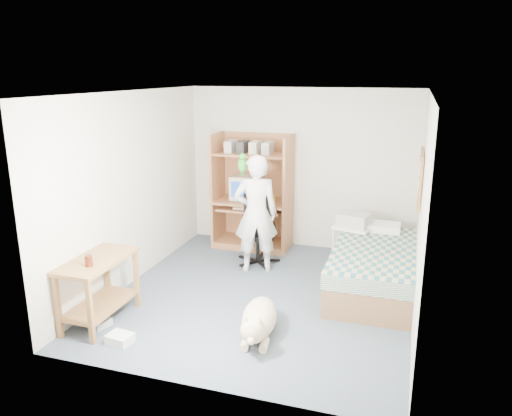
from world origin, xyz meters
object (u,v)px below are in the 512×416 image
at_px(side_desk, 99,281).
at_px(person, 256,214).
at_px(computer_hutch, 253,196).
at_px(bed, 374,268).
at_px(dog, 259,320).
at_px(office_chair, 258,239).
at_px(printer_cart, 353,240).

bearing_deg(side_desk, person, 58.58).
distance_m(computer_hutch, side_desk, 3.08).
relative_size(computer_hutch, bed, 0.89).
relative_size(bed, person, 1.22).
distance_m(side_desk, person, 2.33).
distance_m(person, dog, 1.94).
distance_m(bed, side_desk, 3.39).
height_order(computer_hutch, dog, computer_hutch).
bearing_deg(office_chair, person, -97.99).
relative_size(computer_hutch, side_desk, 1.80).
xyz_separation_m(bed, dog, (-1.06, -1.58, -0.10)).
relative_size(computer_hutch, office_chair, 1.80).
bearing_deg(side_desk, printer_cart, 45.34).
bearing_deg(bed, dog, -123.84).
distance_m(dog, printer_cart, 2.40).
xyz_separation_m(computer_hutch, office_chair, (0.29, -0.67, -0.46)).
bearing_deg(person, printer_cart, -177.94).
height_order(office_chair, dog, office_chair).
relative_size(computer_hutch, dog, 1.58).
xyz_separation_m(computer_hutch, bed, (2.00, -1.12, -0.53)).
xyz_separation_m(bed, side_desk, (-2.85, -1.82, 0.21)).
bearing_deg(printer_cart, computer_hutch, -178.66).
xyz_separation_m(dog, printer_cart, (0.70, 2.29, 0.22)).
relative_size(computer_hutch, person, 1.09).
relative_size(office_chair, person, 0.60).
distance_m(office_chair, person, 0.56).
xyz_separation_m(side_desk, dog, (1.79, 0.23, -0.31)).
distance_m(office_chair, printer_cart, 1.38).
bearing_deg(side_desk, bed, 32.50).
bearing_deg(person, computer_hutch, -90.85).
relative_size(office_chair, printer_cart, 1.63).
bearing_deg(bed, person, 174.59).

